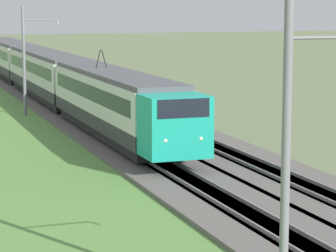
# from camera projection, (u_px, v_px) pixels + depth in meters

# --- Properties ---
(ballast_main) EXTENTS (240.00, 4.40, 0.30)m
(ballast_main) POSITION_uv_depth(u_px,v_px,m) (51.00, 102.00, 61.87)
(ballast_main) COLOR #605B56
(ballast_main) RESTS_ON ground
(ballast_adjacent) EXTENTS (240.00, 4.40, 0.30)m
(ballast_adjacent) POSITION_uv_depth(u_px,v_px,m) (102.00, 100.00, 63.21)
(ballast_adjacent) COLOR #605B56
(ballast_adjacent) RESTS_ON ground
(track_main) EXTENTS (240.00, 1.57, 0.45)m
(track_main) POSITION_uv_depth(u_px,v_px,m) (51.00, 102.00, 61.87)
(track_main) COLOR #4C4238
(track_main) RESTS_ON ground
(track_adjacent) EXTENTS (240.00, 1.57, 0.45)m
(track_adjacent) POSITION_uv_depth(u_px,v_px,m) (102.00, 100.00, 63.21)
(track_adjacent) COLOR #4C4238
(track_adjacent) RESTS_ON ground
(passenger_train) EXTENTS (61.53, 2.99, 5.08)m
(passenger_train) POSITION_uv_depth(u_px,v_px,m) (47.00, 72.00, 63.00)
(passenger_train) COLOR #19A88E
(passenger_train) RESTS_ON ground
(catenary_mast_near) EXTENTS (0.22, 2.56, 7.80)m
(catenary_mast_near) POSITION_uv_depth(u_px,v_px,m) (288.00, 160.00, 18.73)
(catenary_mast_near) COLOR slate
(catenary_mast_near) RESTS_ON ground
(catenary_mast_mid) EXTENTS (0.22, 2.56, 7.56)m
(catenary_mast_mid) POSITION_uv_depth(u_px,v_px,m) (25.00, 60.00, 54.17)
(catenary_mast_mid) COLOR slate
(catenary_mast_mid) RESTS_ON ground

